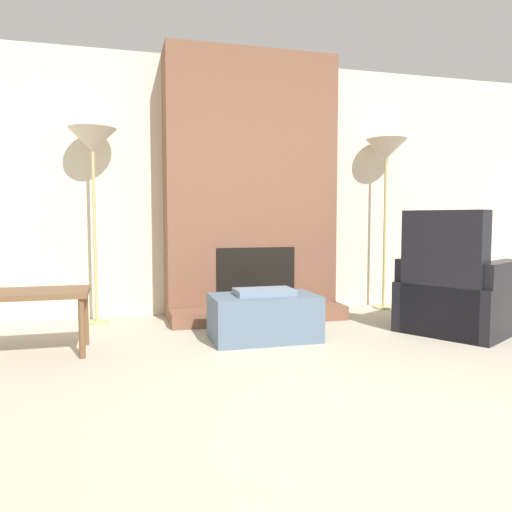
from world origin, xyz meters
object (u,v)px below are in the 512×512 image
Objects in this scene: ottoman at (264,316)px; floor_lamp_right at (386,155)px; side_table at (27,299)px; armchair at (455,296)px; floor_lamp_left at (93,147)px.

ottoman is 2.45m from floor_lamp_right.
ottoman is 1.02× the size of side_table.
floor_lamp_left is at bearing 37.27° from armchair.
floor_lamp_right is at bearing 16.65° from side_table.
ottoman is 0.47× the size of floor_lamp_left.
floor_lamp_left is at bearing 180.00° from floor_lamp_right.
ottoman is at bearing -0.33° from side_table.
floor_lamp_left is 3.00m from floor_lamp_right.
side_table is 3.79m from floor_lamp_right.
side_table reaches higher than ottoman.
armchair is at bearing -22.35° from floor_lamp_left.
floor_lamp_right is at bearing 31.82° from ottoman.
floor_lamp_left is at bearing 142.28° from ottoman.
floor_lamp_left is (-2.98, 1.23, 1.32)m from armchair.
floor_lamp_left reaches higher than armchair.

